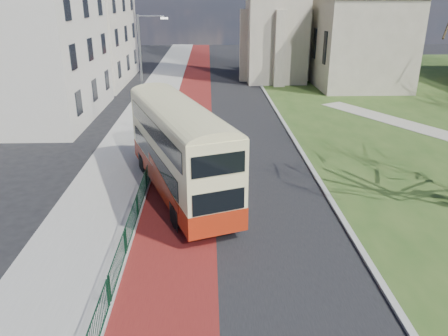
{
  "coord_description": "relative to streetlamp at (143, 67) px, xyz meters",
  "views": [
    {
      "loc": [
        0.27,
        -13.56,
        9.19
      ],
      "look_at": [
        0.92,
        4.79,
        2.0
      ],
      "focal_mm": 35.0,
      "sensor_mm": 36.0,
      "label": 1
    }
  ],
  "objects": [
    {
      "name": "pavement_west",
      "position": [
        -0.65,
        2.0,
        -4.53
      ],
      "size": [
        4.0,
        120.0,
        0.12
      ],
      "primitive_type": "cube",
      "color": "gray",
      "rests_on": "ground"
    },
    {
      "name": "streetlamp",
      "position": [
        0.0,
        0.0,
        0.0
      ],
      "size": [
        2.13,
        0.18,
        8.0
      ],
      "color": "gray",
      "rests_on": "pavement_west"
    },
    {
      "name": "road_carriageway",
      "position": [
        5.85,
        2.0,
        -4.59
      ],
      "size": [
        9.0,
        120.0,
        0.01
      ],
      "primitive_type": "cube",
      "color": "black",
      "rests_on": "ground"
    },
    {
      "name": "street_block_near",
      "position": [
        -9.65,
        4.0,
        1.92
      ],
      "size": [
        10.3,
        14.3,
        13.0
      ],
      "color": "beige",
      "rests_on": "ground"
    },
    {
      "name": "ground",
      "position": [
        4.35,
        -18.0,
        -4.59
      ],
      "size": [
        160.0,
        160.0,
        0.0
      ],
      "primitive_type": "plane",
      "color": "black",
      "rests_on": "ground"
    },
    {
      "name": "bus_lane",
      "position": [
        3.15,
        2.0,
        -4.59
      ],
      "size": [
        3.4,
        120.0,
        0.01
      ],
      "primitive_type": "cube",
      "color": "#591414",
      "rests_on": "ground"
    },
    {
      "name": "street_block_far",
      "position": [
        -9.65,
        20.0,
        1.17
      ],
      "size": [
        10.3,
        16.3,
        11.5
      ],
      "color": "beige",
      "rests_on": "ground"
    },
    {
      "name": "bus",
      "position": [
        3.15,
        -11.58,
        -2.04
      ],
      "size": [
        5.92,
        10.94,
        4.48
      ],
      "rotation": [
        0.0,
        0.0,
        0.34
      ],
      "color": "#98230E",
      "rests_on": "ground"
    },
    {
      "name": "kerb_east",
      "position": [
        10.45,
        4.0,
        -4.53
      ],
      "size": [
        0.25,
        80.0,
        0.13
      ],
      "primitive_type": "cube",
      "color": "#999993",
      "rests_on": "ground"
    },
    {
      "name": "pedestrian_railing",
      "position": [
        1.4,
        -14.0,
        -4.04
      ],
      "size": [
        0.07,
        24.0,
        1.12
      ],
      "color": "#0B3420",
      "rests_on": "ground"
    },
    {
      "name": "kerb_west",
      "position": [
        1.35,
        2.0,
        -4.53
      ],
      "size": [
        0.25,
        120.0,
        0.13
      ],
      "primitive_type": "cube",
      "color": "#999993",
      "rests_on": "ground"
    }
  ]
}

